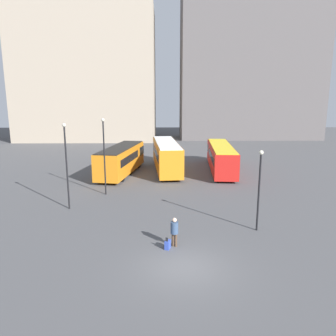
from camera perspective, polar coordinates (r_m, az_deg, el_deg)
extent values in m
plane|color=#4C4C4F|center=(17.03, 2.84, -16.91)|extent=(160.00, 160.00, 0.00)
cube|color=tan|center=(70.88, -13.63, 15.46)|extent=(26.69, 16.14, 25.72)
cube|color=#5B5656|center=(71.88, 14.26, 18.34)|extent=(28.29, 10.14, 33.11)
cube|color=orange|center=(36.56, -8.15, 1.49)|extent=(4.37, 10.99, 2.66)
cube|color=black|center=(40.66, -6.35, 3.08)|extent=(2.91, 2.39, 1.01)
cube|color=black|center=(35.60, -8.62, 1.74)|extent=(3.74, 7.20, 0.80)
cube|color=black|center=(36.34, -8.22, 3.62)|extent=(4.14, 10.75, 0.08)
cylinder|color=black|center=(39.89, -6.71, 0.81)|extent=(2.61, 1.45, 1.04)
cylinder|color=black|center=(33.70, -9.75, -1.37)|extent=(2.61, 1.45, 1.04)
cube|color=orange|center=(37.77, -0.28, 2.21)|extent=(3.40, 12.04, 2.98)
cube|color=black|center=(42.51, -0.88, 3.82)|extent=(2.66, 2.37, 1.13)
cube|color=black|center=(36.66, -0.13, 2.50)|extent=(3.08, 7.78, 0.89)
cube|color=white|center=(37.54, -0.29, 4.51)|extent=(3.18, 11.79, 0.08)
cylinder|color=black|center=(41.61, -0.74, 1.39)|extent=(2.43, 1.27, 1.09)
cylinder|color=black|center=(34.42, 0.28, -0.87)|extent=(2.43, 1.27, 1.09)
cube|color=red|center=(38.29, 9.20, 1.86)|extent=(3.34, 12.61, 2.64)
cube|color=black|center=(43.26, 8.56, 3.48)|extent=(2.61, 2.46, 1.00)
cube|color=black|center=(37.14, 9.39, 2.05)|extent=(3.03, 8.14, 0.79)
cube|color=yellow|center=(38.08, 9.27, 3.87)|extent=(3.13, 12.35, 0.08)
cylinder|color=black|center=(42.28, 8.65, 1.30)|extent=(2.37, 1.08, 0.91)
cylinder|color=black|center=(34.75, 9.76, -1.07)|extent=(2.37, 1.08, 0.91)
cylinder|color=#4C3828|center=(19.01, 0.87, -12.35)|extent=(0.19, 0.19, 0.77)
cylinder|color=#4C3828|center=(18.96, 1.37, -12.42)|extent=(0.19, 0.19, 0.77)
cylinder|color=#334766|center=(18.70, 1.13, -10.37)|extent=(0.56, 0.56, 0.67)
sphere|color=beige|center=(18.53, 1.13, -9.05)|extent=(0.25, 0.25, 0.25)
cube|color=#334CB2|center=(18.73, -0.06, -13.20)|extent=(0.38, 0.47, 0.51)
cube|color=black|center=(18.45, -0.21, -12.35)|extent=(0.14, 0.07, 0.23)
cylinder|color=black|center=(25.44, -17.20, -0.09)|extent=(0.12, 0.12, 6.26)
sphere|color=beige|center=(24.99, -17.66, 7.13)|extent=(0.28, 0.28, 0.28)
cylinder|color=black|center=(21.20, 15.53, -4.21)|extent=(0.12, 0.12, 4.93)
sphere|color=beige|center=(20.65, 15.92, 2.60)|extent=(0.28, 0.28, 0.28)
cylinder|color=black|center=(28.53, -11.01, 1.64)|extent=(0.12, 0.12, 6.39)
sphere|color=beige|center=(28.13, -11.28, 8.21)|extent=(0.28, 0.28, 0.28)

